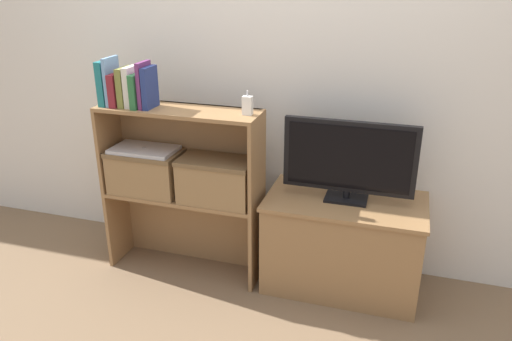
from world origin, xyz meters
The scene contains 18 objects.
ground_plane centered at (0.00, 0.00, 0.00)m, with size 16.00×16.00×0.00m, color brown.
wall_back centered at (0.00, 0.49, 1.20)m, with size 10.00×0.05×2.40m.
tv_stand centered at (0.47, 0.23, 0.26)m, with size 0.84×0.48×0.53m.
tv centered at (0.47, 0.23, 0.76)m, with size 0.68×0.14×0.43m.
bookshelf_lower_tier centered at (-0.43, 0.19, 0.30)m, with size 0.89×0.26×0.48m.
bookshelf_upper_tier centered at (-0.43, 0.19, 0.79)m, with size 0.89×0.26×0.50m.
book_teal centered at (-0.83, 0.10, 1.09)m, with size 0.04×0.15×0.24m.
book_skyblue centered at (-0.80, 0.10, 1.10)m, with size 0.02×0.14×0.26m.
book_maroon centered at (-0.76, 0.10, 1.06)m, with size 0.04×0.15×0.17m.
book_olive centered at (-0.72, 0.10, 1.08)m, with size 0.03×0.14×0.21m.
book_ivory centered at (-0.68, 0.10, 1.08)m, with size 0.03×0.13×0.21m.
book_forest centered at (-0.64, 0.10, 1.07)m, with size 0.03×0.16×0.18m.
book_plum centered at (-0.60, 0.10, 1.10)m, with size 0.02×0.13×0.24m.
book_navy centered at (-0.57, 0.10, 1.08)m, with size 0.03×0.14×0.22m.
baby_monitor centered at (-0.04, 0.13, 1.02)m, with size 0.05×0.04×0.12m.
storage_basket_left centered at (-0.65, 0.12, 0.61)m, with size 0.40×0.23×0.24m.
storage_basket_right centered at (-0.22, 0.12, 0.61)m, with size 0.40×0.23×0.24m.
laptop centered at (-0.65, 0.12, 0.73)m, with size 0.36×0.21×0.02m.
Camera 1 is at (0.72, -2.18, 1.67)m, focal length 35.00 mm.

